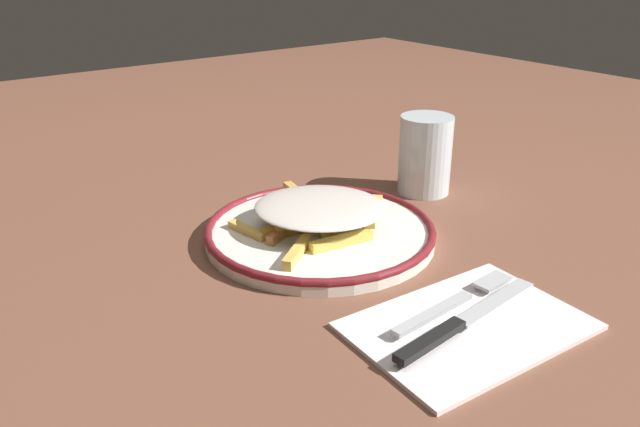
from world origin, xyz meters
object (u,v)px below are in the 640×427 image
object	(u,v)px
plate	(320,231)
water_glass	(425,155)
fries_heap	(318,212)
napkin	(468,324)
knife	(457,324)
fork	(455,301)

from	to	relation	value
plate	water_glass	world-z (taller)	water_glass
fries_heap	water_glass	bearing A→B (deg)	100.21
napkin	water_glass	size ratio (longest dim) A/B	1.95
napkin	knife	world-z (taller)	knife
fries_heap	napkin	bearing A→B (deg)	-0.48
fries_heap	knife	xyz separation A→B (m)	(0.25, -0.02, -0.03)
napkin	water_glass	bearing A→B (deg)	141.24
napkin	fork	xyz separation A→B (m)	(-0.03, 0.01, 0.01)
napkin	water_glass	distance (m)	0.37
water_glass	knife	bearing A→B (deg)	-40.77
plate	fork	bearing A→B (deg)	1.51
fries_heap	water_glass	distance (m)	0.23
plate	napkin	world-z (taller)	plate
water_glass	fork	bearing A→B (deg)	-40.20
fries_heap	water_glass	xyz separation A→B (m)	(-0.04, 0.23, 0.02)
knife	fork	bearing A→B (deg)	134.71
fork	knife	distance (m)	0.04
fries_heap	water_glass	size ratio (longest dim) A/B	1.91
plate	napkin	bearing A→B (deg)	-1.48
fork	water_glass	distance (m)	0.34
fork	napkin	bearing A→B (deg)	-22.93
fork	knife	size ratio (longest dim) A/B	0.84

